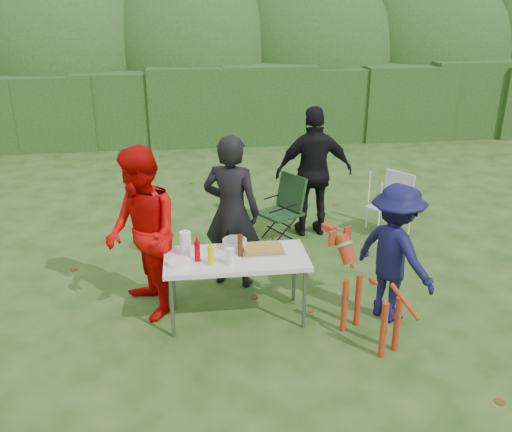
{
  "coord_description": "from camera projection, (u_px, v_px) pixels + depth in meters",
  "views": [
    {
      "loc": [
        -0.23,
        -4.96,
        3.24
      ],
      "look_at": [
        0.48,
        0.58,
        1.0
      ],
      "focal_mm": 38.0,
      "sensor_mm": 36.0,
      "label": 1
    }
  ],
  "objects": [
    {
      "name": "cup_stack",
      "position": [
        230.0,
        257.0,
        5.45
      ],
      "size": [
        0.08,
        0.08,
        0.18
      ],
      "primitive_type": "cylinder",
      "color": "white",
      "rests_on": "folding_table"
    },
    {
      "name": "paper_towel_roll",
      "position": [
        185.0,
        243.0,
        5.65
      ],
      "size": [
        0.12,
        0.12,
        0.26
      ],
      "primitive_type": "cylinder",
      "color": "white",
      "rests_on": "folding_table"
    },
    {
      "name": "folding_table",
      "position": [
        236.0,
        261.0,
        5.67
      ],
      "size": [
        1.5,
        0.7,
        0.74
      ],
      "color": "silver",
      "rests_on": "ground"
    },
    {
      "name": "food_tray",
      "position": [
        263.0,
        250.0,
        5.77
      ],
      "size": [
        0.45,
        0.3,
        0.02
      ],
      "primitive_type": "cube",
      "color": "#B7B7BA",
      "rests_on": "folding_table"
    },
    {
      "name": "dog",
      "position": [
        372.0,
        296.0,
        5.35
      ],
      "size": [
        0.88,
        1.16,
        1.03
      ],
      "primitive_type": null,
      "rotation": [
        0.0,
        0.0,
        2.04
      ],
      "color": "#A13016",
      "rests_on": "ground"
    },
    {
      "name": "ketchup_bottle",
      "position": [
        197.0,
        251.0,
        5.52
      ],
      "size": [
        0.06,
        0.06,
        0.22
      ],
      "primitive_type": "cylinder",
      "color": "#AE0004",
      "rests_on": "folding_table"
    },
    {
      "name": "ground",
      "position": [
        219.0,
        324.0,
        5.8
      ],
      "size": [
        80.0,
        80.0,
        0.0
      ],
      "primitive_type": "plane",
      "color": "#1E4211"
    },
    {
      "name": "lawn_chair",
      "position": [
        389.0,
        205.0,
        7.87
      ],
      "size": [
        0.76,
        0.76,
        0.92
      ],
      "primitive_type": null,
      "rotation": [
        0.0,
        0.0,
        3.76
      ],
      "color": "#508CB4",
      "rests_on": "ground"
    },
    {
      "name": "person_black_puffy",
      "position": [
        314.0,
        172.0,
        7.71
      ],
      "size": [
        1.11,
        0.46,
        1.89
      ],
      "primitive_type": "imported",
      "rotation": [
        0.0,
        0.0,
        3.14
      ],
      "color": "black",
      "rests_on": "ground"
    },
    {
      "name": "child",
      "position": [
        395.0,
        253.0,
        5.68
      ],
      "size": [
        0.97,
        1.13,
        1.52
      ],
      "primitive_type": "imported",
      "rotation": [
        0.0,
        0.0,
        2.08
      ],
      "color": "#11113F",
      "rests_on": "ground"
    },
    {
      "name": "mustard_bottle",
      "position": [
        211.0,
        256.0,
        5.45
      ],
      "size": [
        0.06,
        0.06,
        0.2
      ],
      "primitive_type": "cylinder",
      "color": "#C9D600",
      "rests_on": "folding_table"
    },
    {
      "name": "person_cook",
      "position": [
        231.0,
        212.0,
        6.32
      ],
      "size": [
        0.79,
        0.66,
        1.85
      ],
      "primitive_type": "imported",
      "rotation": [
        0.0,
        0.0,
        2.76
      ],
      "color": "black",
      "rests_on": "ground"
    },
    {
      "name": "person_red_jacket",
      "position": [
        142.0,
        235.0,
        5.69
      ],
      "size": [
        1.0,
        1.11,
        1.87
      ],
      "primitive_type": "imported",
      "rotation": [
        0.0,
        0.0,
        -1.19
      ],
      "color": "#C40605",
      "rests_on": "ground"
    },
    {
      "name": "shrub_backdrop",
      "position": [
        194.0,
        67.0,
        14.04
      ],
      "size": [
        20.0,
        2.6,
        3.2
      ],
      "primitive_type": "ellipsoid",
      "color": "#3D6628",
      "rests_on": "ground"
    },
    {
      "name": "beer_bottle",
      "position": [
        240.0,
        245.0,
        5.63
      ],
      "size": [
        0.06,
        0.06,
        0.24
      ],
      "primitive_type": "cylinder",
      "color": "#47230F",
      "rests_on": "folding_table"
    },
    {
      "name": "camping_chair",
      "position": [
        280.0,
        210.0,
        7.64
      ],
      "size": [
        0.82,
        0.82,
        0.95
      ],
      "primitive_type": null,
      "rotation": [
        0.0,
        0.0,
        3.71
      ],
      "color": "#19391A",
      "rests_on": "ground"
    },
    {
      "name": "pasta_bowl",
      "position": [
        235.0,
        244.0,
        5.83
      ],
      "size": [
        0.26,
        0.26,
        0.1
      ],
      "primitive_type": "cylinder",
      "color": "silver",
      "rests_on": "folding_table"
    },
    {
      "name": "plate_stack",
      "position": [
        179.0,
        263.0,
        5.46
      ],
      "size": [
        0.24,
        0.24,
        0.05
      ],
      "primitive_type": "cylinder",
      "color": "white",
      "rests_on": "folding_table"
    },
    {
      "name": "hedge_row",
      "position": [
        197.0,
        107.0,
        12.85
      ],
      "size": [
        22.0,
        1.4,
        1.7
      ],
      "primitive_type": "cube",
      "color": "#23471C",
      "rests_on": "ground"
    },
    {
      "name": "focaccia_bread",
      "position": [
        263.0,
        248.0,
        5.75
      ],
      "size": [
        0.4,
        0.26,
        0.04
      ],
      "primitive_type": "cube",
      "color": "#B48B30",
      "rests_on": "food_tray"
    }
  ]
}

